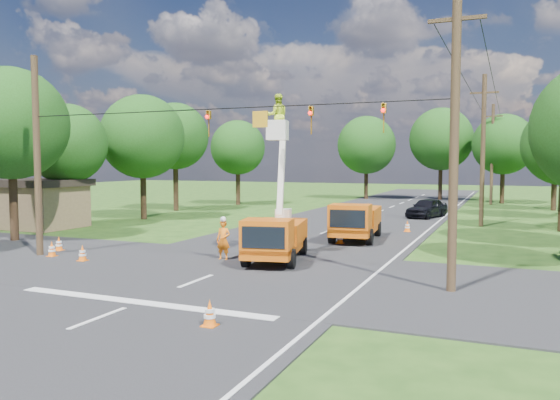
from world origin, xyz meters
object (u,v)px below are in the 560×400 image
at_px(tree_left_e, 175,136).
at_px(traffic_cone_2, 340,237).
at_px(traffic_cone_3, 83,253).
at_px(pole_right_near, 454,136).
at_px(pole_left, 37,157).
at_px(traffic_cone_6, 407,226).
at_px(shed, 39,203).
at_px(pole_right_mid, 483,149).
at_px(tree_left_d, 142,137).
at_px(ground_worker, 223,240).
at_px(traffic_cone_1, 289,244).
at_px(tree_far_a, 367,145).
at_px(second_truck, 355,221).
at_px(tree_far_c, 503,144).
at_px(pole_right_far, 492,154).
at_px(traffic_cone_4, 52,249).
at_px(tree_far_b, 441,139).
at_px(tree_left_b, 11,124).
at_px(tree_left_c, 67,144).
at_px(distant_car, 427,208).
at_px(tree_left_f, 238,148).
at_px(tree_right_e, 556,144).
at_px(traffic_cone_5, 59,244).
at_px(traffic_cone_0, 210,314).
at_px(bucket_truck, 276,224).

bearing_deg(tree_left_e, traffic_cone_2, -35.10).
relative_size(traffic_cone_3, pole_right_near, 0.07).
bearing_deg(tree_left_e, pole_left, -71.64).
relative_size(traffic_cone_6, shed, 0.13).
bearing_deg(pole_right_mid, traffic_cone_3, -126.58).
height_order(pole_left, tree_left_d, tree_left_d).
bearing_deg(ground_worker, traffic_cone_1, 59.42).
height_order(traffic_cone_1, pole_right_near, pole_right_near).
relative_size(ground_worker, tree_left_e, 0.19).
xyz_separation_m(traffic_cone_6, tree_far_a, (-9.51, 28.03, 5.83)).
height_order(second_truck, pole_right_near, pole_right_near).
bearing_deg(traffic_cone_1, tree_far_c, 76.22).
bearing_deg(pole_right_far, traffic_cone_2, -101.51).
distance_m(traffic_cone_2, tree_left_e, 23.93).
relative_size(traffic_cone_4, tree_far_b, 0.07).
distance_m(tree_left_b, tree_left_d, 12.01).
distance_m(traffic_cone_1, traffic_cone_4, 10.79).
xyz_separation_m(traffic_cone_6, tree_left_c, (-21.01, -5.97, 5.08)).
relative_size(pole_right_near, tree_left_c, 1.24).
distance_m(traffic_cone_2, tree_far_b, 36.88).
relative_size(distant_car, tree_far_c, 0.48).
bearing_deg(ground_worker, pole_right_near, -14.94).
relative_size(shed, tree_left_f, 0.65).
bearing_deg(tree_right_e, pole_right_mid, -109.46).
height_order(traffic_cone_3, tree_left_f, tree_left_f).
bearing_deg(pole_left, tree_left_d, 110.14).
xyz_separation_m(traffic_cone_2, pole_left, (-11.62, -8.70, 4.14)).
bearing_deg(tree_left_e, traffic_cone_6, -18.25).
height_order(second_truck, traffic_cone_5, second_truck).
relative_size(traffic_cone_4, tree_far_c, 0.08).
height_order(traffic_cone_0, traffic_cone_3, same).
bearing_deg(tree_right_e, traffic_cone_0, -104.46).
relative_size(traffic_cone_4, pole_right_near, 0.07).
bearing_deg(tree_left_e, tree_left_d, -75.58).
relative_size(ground_worker, traffic_cone_1, 2.48).
distance_m(traffic_cone_5, tree_far_c, 45.35).
xyz_separation_m(traffic_cone_5, tree_left_f, (-5.15, 28.71, 5.33)).
bearing_deg(traffic_cone_4, tree_left_e, 110.12).
relative_size(traffic_cone_0, tree_left_c, 0.09).
bearing_deg(ground_worker, pole_right_far, 73.62).
bearing_deg(pole_right_mid, tree_left_b, -143.53).
bearing_deg(traffic_cone_6, tree_far_a, 108.74).
distance_m(traffic_cone_2, pole_right_near, 11.78).
distance_m(traffic_cone_3, tree_right_e, 41.24).
relative_size(tree_left_b, tree_left_e, 0.99).
height_order(traffic_cone_2, tree_left_b, tree_left_b).
relative_size(traffic_cone_2, shed, 0.13).
bearing_deg(pole_right_near, tree_left_e, 138.99).
relative_size(traffic_cone_0, pole_right_mid, 0.07).
distance_m(bucket_truck, tree_left_f, 31.64).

